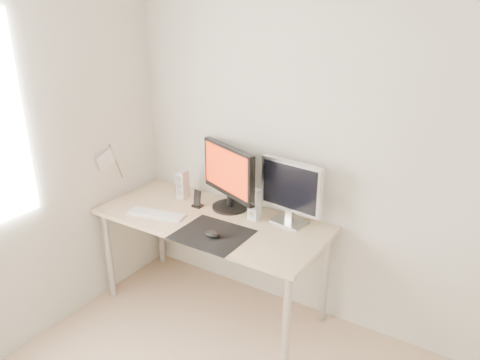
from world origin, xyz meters
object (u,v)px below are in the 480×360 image
at_px(mouse, 212,234).
at_px(speaker_left, 183,184).
at_px(main_monitor, 229,175).
at_px(desk, 211,228).
at_px(phone_dock, 197,202).
at_px(second_monitor, 291,190).
at_px(speaker_right, 255,204).
at_px(keyboard, 156,214).

distance_m(mouse, speaker_left, 0.68).
relative_size(mouse, main_monitor, 0.20).
bearing_deg(desk, phone_dock, 152.59).
xyz_separation_m(second_monitor, phone_dock, (-0.68, -0.12, -0.20)).
height_order(mouse, phone_dock, phone_dock).
bearing_deg(desk, speaker_right, 31.11).
relative_size(mouse, speaker_right, 0.50).
distance_m(desk, second_monitor, 0.62).
distance_m(main_monitor, speaker_left, 0.43).
relative_size(speaker_right, phone_dock, 1.66).
distance_m(main_monitor, speaker_right, 0.28).
height_order(mouse, speaker_right, speaker_right).
height_order(second_monitor, phone_dock, second_monitor).
bearing_deg(desk, keyboard, -154.73).
relative_size(main_monitor, second_monitor, 1.17).
relative_size(second_monitor, speaker_right, 2.14).
bearing_deg(second_monitor, speaker_right, -163.26).
distance_m(mouse, desk, 0.29).
height_order(speaker_left, keyboard, speaker_left).
distance_m(second_monitor, phone_dock, 0.72).
height_order(desk, speaker_left, speaker_left).
bearing_deg(main_monitor, phone_dock, -154.24).
relative_size(desk, speaker_left, 7.58).
xyz_separation_m(main_monitor, speaker_left, (-0.40, -0.02, -0.15)).
bearing_deg(speaker_left, second_monitor, 2.94).
xyz_separation_m(speaker_left, speaker_right, (0.64, -0.02, 0.00)).
bearing_deg(second_monitor, main_monitor, -176.94).
height_order(desk, main_monitor, main_monitor).
bearing_deg(mouse, speaker_right, 76.31).
relative_size(second_monitor, phone_dock, 3.56).
distance_m(second_monitor, speaker_left, 0.88).
distance_m(speaker_right, phone_dock, 0.45).
bearing_deg(desk, speaker_left, 155.21).
bearing_deg(second_monitor, desk, -155.33).
relative_size(mouse, phone_dock, 0.84).
height_order(second_monitor, speaker_left, second_monitor).
distance_m(mouse, speaker_right, 0.39).
xyz_separation_m(desk, keyboard, (-0.35, -0.16, 0.09)).
relative_size(mouse, desk, 0.07).
xyz_separation_m(main_monitor, second_monitor, (0.47, 0.03, -0.01)).
distance_m(main_monitor, keyboard, 0.57).
bearing_deg(second_monitor, mouse, -126.06).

